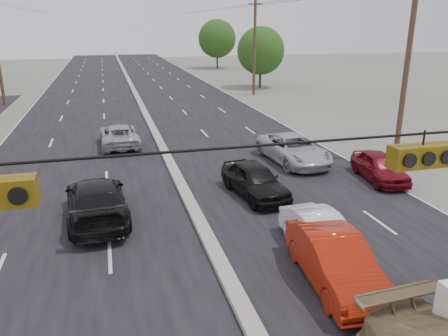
{
  "coord_description": "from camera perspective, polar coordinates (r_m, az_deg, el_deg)",
  "views": [
    {
      "loc": [
        -3.07,
        -5.37,
        7.37
      ],
      "look_at": [
        0.99,
        9.69,
        2.2
      ],
      "focal_mm": 35.0,
      "sensor_mm": 36.0,
      "label": 1
    }
  ],
  "objects": [
    {
      "name": "utility_pole_right_b",
      "position": [
        25.74,
        22.74,
        11.91
      ],
      "size": [
        1.6,
        0.3,
        10.0
      ],
      "color": "#422D1E",
      "rests_on": "ground"
    },
    {
      "name": "traffic_signals",
      "position": [
        7.24,
        23.8,
        1.74
      ],
      "size": [
        25.0,
        0.3,
        0.54
      ],
      "color": "black",
      "rests_on": "ground"
    },
    {
      "name": "queue_car_e",
      "position": [
        22.72,
        19.67,
        0.12
      ],
      "size": [
        2.14,
        4.21,
        1.37
      ],
      "primitive_type": "imported",
      "rotation": [
        0.0,
        0.0,
        -0.13
      ],
      "color": "maroon",
      "rests_on": "ground"
    },
    {
      "name": "tree_right_mid",
      "position": [
        53.6,
        4.82,
        15.02
      ],
      "size": [
        5.6,
        5.6,
        7.14
      ],
      "color": "#382619",
      "rests_on": "ground"
    },
    {
      "name": "queue_car_c",
      "position": [
        24.49,
        9.06,
        2.42
      ],
      "size": [
        2.91,
        5.6,
        1.51
      ],
      "primitive_type": "imported",
      "rotation": [
        0.0,
        0.0,
        0.08
      ],
      "color": "#B3B6BB",
      "rests_on": "ground"
    },
    {
      "name": "road_surface",
      "position": [
        36.26,
        -9.96,
        6.32
      ],
      "size": [
        20.0,
        160.0,
        0.02
      ],
      "primitive_type": "cube",
      "color": "black",
      "rests_on": "ground"
    },
    {
      "name": "oncoming_near",
      "position": [
        17.82,
        -16.32,
        -4.07
      ],
      "size": [
        2.59,
        5.67,
        1.61
      ],
      "primitive_type": "imported",
      "rotation": [
        0.0,
        0.0,
        3.2
      ],
      "color": "black",
      "rests_on": "ground"
    },
    {
      "name": "red_sedan",
      "position": [
        13.46,
        14.3,
        -11.71
      ],
      "size": [
        1.99,
        4.73,
        1.52
      ],
      "primitive_type": "imported",
      "rotation": [
        0.0,
        0.0,
        -0.08
      ],
      "color": "#AC1F0A",
      "rests_on": "ground"
    },
    {
      "name": "queue_car_b",
      "position": [
        15.12,
        12.6,
        -8.49
      ],
      "size": [
        1.54,
        4.04,
        1.32
      ],
      "primitive_type": "imported",
      "rotation": [
        0.0,
        0.0,
        0.04
      ],
      "color": "white",
      "rests_on": "ground"
    },
    {
      "name": "queue_car_a",
      "position": [
        19.47,
        4.04,
        -1.6
      ],
      "size": [
        2.36,
        4.59,
        1.5
      ],
      "primitive_type": "imported",
      "rotation": [
        0.0,
        0.0,
        0.14
      ],
      "color": "black",
      "rests_on": "ground"
    },
    {
      "name": "center_median",
      "position": [
        36.24,
        -9.97,
        6.48
      ],
      "size": [
        0.5,
        160.0,
        0.2
      ],
      "primitive_type": "cube",
      "color": "gray",
      "rests_on": "ground"
    },
    {
      "name": "tree_right_far",
      "position": [
        77.79,
        -0.91,
        16.54
      ],
      "size": [
        6.4,
        6.4,
        8.16
      ],
      "color": "#382619",
      "rests_on": "ground"
    },
    {
      "name": "utility_pole_right_c",
      "position": [
        48.02,
        4.01,
        15.58
      ],
      "size": [
        1.6,
        0.3,
        10.0
      ],
      "color": "#422D1E",
      "rests_on": "ground"
    },
    {
      "name": "oncoming_far",
      "position": [
        28.26,
        -13.54,
        4.15
      ],
      "size": [
        2.48,
        5.06,
        1.38
      ],
      "primitive_type": "imported",
      "rotation": [
        0.0,
        0.0,
        3.18
      ],
      "color": "#A3A4AA",
      "rests_on": "ground"
    }
  ]
}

